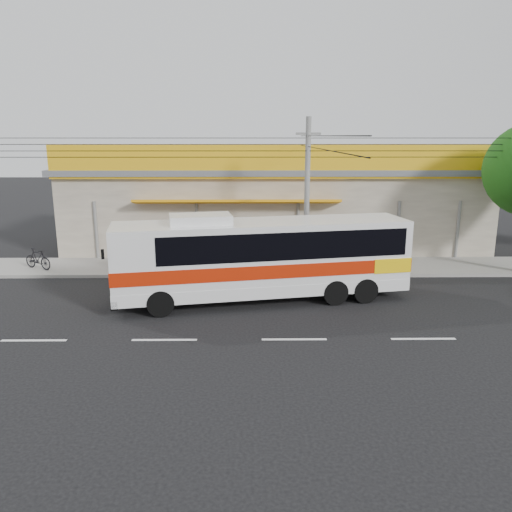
% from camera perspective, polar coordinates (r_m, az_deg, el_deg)
% --- Properties ---
extents(ground, '(120.00, 120.00, 0.00)m').
position_cam_1_polar(ground, '(17.95, 3.71, -6.37)').
color(ground, black).
rests_on(ground, ground).
extents(sidewalk, '(30.00, 3.20, 0.15)m').
position_cam_1_polar(sidewalk, '(23.64, 2.64, -1.24)').
color(sidewalk, gray).
rests_on(sidewalk, ground).
extents(lane_markings, '(50.00, 0.12, 0.01)m').
position_cam_1_polar(lane_markings, '(15.63, 4.38, -9.50)').
color(lane_markings, silver).
rests_on(lane_markings, ground).
extents(storefront_building, '(22.60, 9.20, 5.70)m').
position_cam_1_polar(storefront_building, '(28.65, 2.07, 5.91)').
color(storefront_building, gray).
rests_on(storefront_building, ground).
extents(coach_bus, '(11.19, 4.31, 3.37)m').
position_cam_1_polar(coach_bus, '(18.67, 1.24, 0.23)').
color(coach_bus, silver).
rests_on(coach_bus, ground).
extents(motorbike_red, '(2.03, 0.89, 1.04)m').
position_cam_1_polar(motorbike_red, '(23.97, -14.25, 0.01)').
color(motorbike_red, maroon).
rests_on(motorbike_red, sidewalk).
extents(motorbike_dark, '(1.63, 1.15, 0.96)m').
position_cam_1_polar(motorbike_dark, '(24.93, -23.68, -0.29)').
color(motorbike_dark, black).
rests_on(motorbike_dark, sidewalk).
extents(utility_pole, '(34.00, 14.00, 6.89)m').
position_cam_1_polar(utility_pole, '(21.18, 5.97, 12.33)').
color(utility_pole, slate).
rests_on(utility_pole, ground).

